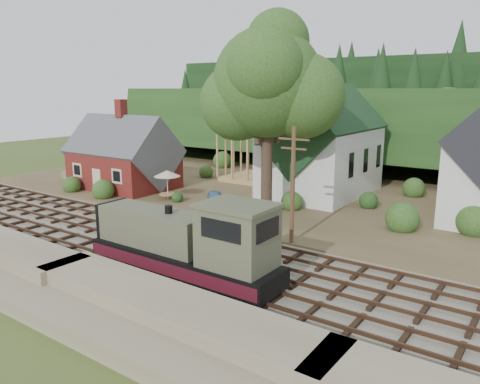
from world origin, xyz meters
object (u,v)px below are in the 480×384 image
Objects in this scene: patio_set at (167,175)px; car_blue at (215,198)px; locomotive at (189,245)px; car_green at (76,176)px.

car_blue is at bearing 13.13° from patio_set.
locomotive is at bearing -42.53° from patio_set.
patio_set reaches higher than car_blue.
car_green is (-18.74, -0.90, 0.09)m from car_blue.
car_green is 14.15m from patio_set.
locomotive is 18.58m from patio_set.
car_blue is at bearing -79.37° from car_green.
car_blue is (-9.00, 13.65, -1.20)m from locomotive.
car_blue is 18.76m from car_green.
locomotive is 16.39m from car_blue.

